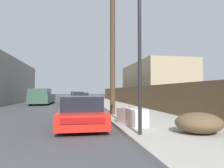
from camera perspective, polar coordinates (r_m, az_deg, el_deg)
The scene contains 11 objects.
sidewalk_curb at distance 25.72m, azimuth -2.23°, elevation -5.28°, with size 4.20×63.00×0.12m, color #ADA89E.
discarded_fridge at distance 8.27m, azimuth 5.64°, elevation -9.27°, with size 0.96×1.71×0.69m.
parked_sports_car_red at distance 8.81m, azimuth -8.70°, elevation -7.94°, with size 1.92×4.74×1.28m.
car_parked_mid at distance 20.36m, azimuth -9.20°, elevation -4.47°, with size 1.92×4.30×1.35m.
car_parked_far at distance 26.98m, azimuth -10.03°, elevation -3.79°, with size 2.03×4.23×1.45m.
pickup_truck at distance 23.82m, azimuth -19.40°, elevation -3.41°, with size 2.31×5.77×1.77m.
utility_pole at distance 12.39m, azimuth 0.17°, elevation 10.64°, with size 1.80×0.32×7.99m.
street_lamp at distance 6.58m, azimuth 7.89°, elevation 10.98°, with size 0.26×0.26×4.94m.
brush_pile at distance 7.21m, azimuth 23.55°, elevation -10.13°, with size 1.53×1.40×0.67m.
wooden_fence at distance 19.44m, azimuth 6.47°, elevation -3.42°, with size 0.08×37.22×1.82m, color brown.
building_right_house at distance 27.65m, azimuth 12.14°, elevation 0.27°, with size 6.00×12.15×5.22m, color tan.
Camera 1 is at (1.53, -1.90, 1.48)m, focal length 32.00 mm.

